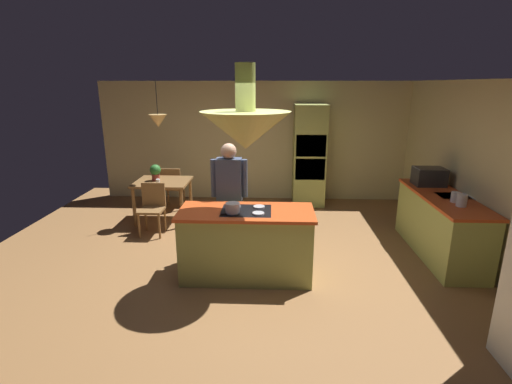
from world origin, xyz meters
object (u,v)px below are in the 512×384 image
Objects in this scene: person_at_island at (229,193)px; cup_on_table at (158,182)px; canister_sugar at (455,197)px; chair_by_back_wall at (172,185)px; chair_facing_island at (153,205)px; cooking_pot_on_cooktop at (233,208)px; kitchen_island at (246,243)px; dining_table at (163,187)px; canister_flour at (462,200)px; potted_plant_on_table at (155,172)px; oven_tower at (309,156)px; microwave_on_counter at (429,176)px.

person_at_island reaches higher than cup_on_table.
person_at_island is at bearing 176.77° from canister_sugar.
person_at_island reaches higher than chair_by_back_wall.
cooking_pot_on_cooktop reaches higher than chair_facing_island.
dining_table is at bearing 128.99° from kitchen_island.
person_at_island is 0.80m from cooking_pot_on_cooktop.
dining_table is 4.90m from canister_flour.
potted_plant_on_table is at bearing 78.13° from chair_by_back_wall.
chair_facing_island is at bearing -90.00° from dining_table.
canister_flour is 3.03m from cooking_pot_on_cooktop.
cup_on_table is 2.55m from cooking_pot_on_cooktop.
cooking_pot_on_cooktop reaches higher than chair_by_back_wall.
person_at_island is 3.13m from canister_sugar.
kitchen_island reaches higher than chair_facing_island.
person_at_island is (1.41, -1.44, 0.32)m from dining_table.
oven_tower is 11.63× the size of cooking_pot_on_cooktop.
dining_table is 2.14× the size of microwave_on_counter.
oven_tower reaches higher than cup_on_table.
chair_facing_island is at bearing -147.29° from oven_tower.
dining_table is at bearing 90.00° from chair_facing_island.
cooking_pot_on_cooktop is (1.67, -2.27, 0.07)m from potted_plant_on_table.
potted_plant_on_table is at bearing 162.73° from dining_table.
cooking_pot_on_cooktop is (-3.00, -0.61, 0.01)m from canister_sugar.
cup_on_table is at bearing 127.67° from cooking_pot_on_cooktop.
potted_plant_on_table is 5.02m from canister_flour.
chair_by_back_wall is 0.92m from cup_on_table.
chair_facing_island reaches higher than dining_table.
person_at_island is at bearing 123.92° from chair_by_back_wall.
kitchen_island is 2.93m from canister_sugar.
chair_facing_island is 5.22× the size of canister_flour.
kitchen_island is at bearing -40.36° from chair_facing_island.
microwave_on_counter reaches higher than canister_flour.
person_at_island is (-1.39, -2.59, -0.08)m from oven_tower.
chair_by_back_wall is 6.01× the size of canister_sugar.
canister_sugar is at bearing -19.58° from potted_plant_on_table.
chair_facing_island is 4.57m from microwave_on_counter.
oven_tower is 4.55× the size of microwave_on_counter.
chair_by_back_wall reaches higher than cup_on_table.
dining_table is 2.04m from person_at_island.
canister_flour is at bearing -59.41° from oven_tower.
cooking_pot_on_cooktop is at bearing -55.37° from dining_table.
oven_tower is 14.46× the size of canister_sugar.
potted_plant_on_table is 3.33× the size of cup_on_table.
dining_table is at bearing 124.63° from cooking_pot_on_cooktop.
microwave_on_counter is 3.37m from cooking_pot_on_cooktop.
oven_tower is at bearing 122.20° from canister_sugar.
dining_table is at bearing -17.27° from potted_plant_on_table.
microwave_on_counter is at bearing 26.25° from kitchen_island.
cup_on_table is 0.20× the size of microwave_on_counter.
cooking_pot_on_cooktop is (0.13, -0.79, 0.03)m from person_at_island.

